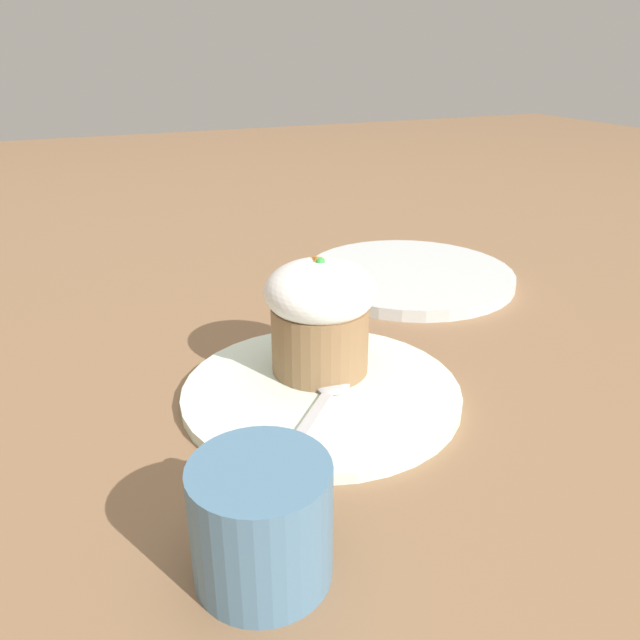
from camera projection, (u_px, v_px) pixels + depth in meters
The scene contains 6 objects.
ground_plane at pixel (321, 396), 0.60m from camera, with size 4.00×4.00×0.00m, color #846042.
dessert_plate at pixel (321, 392), 0.60m from camera, with size 0.27×0.27×0.01m.
carrot_cake at pixel (320, 314), 0.61m from camera, with size 0.11×0.11×0.12m.
spoon at pixel (327, 394), 0.58m from camera, with size 0.11×0.10×0.01m.
coffee_cup at pixel (260, 519), 0.39m from camera, with size 0.12×0.09×0.08m.
side_plate at pixel (409, 275), 0.89m from camera, with size 0.30×0.30×0.02m.
Camera 1 is at (-0.48, 0.21, 0.31)m, focal length 35.00 mm.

